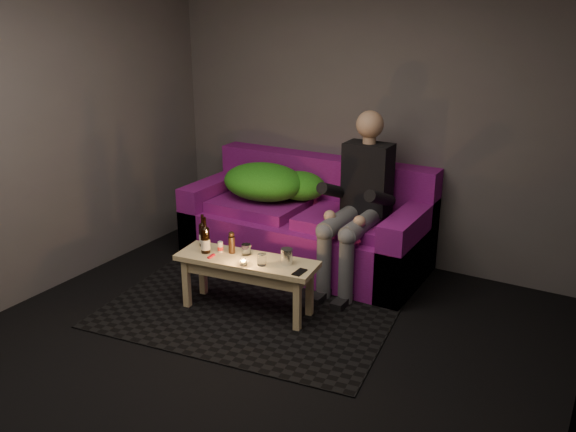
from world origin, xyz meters
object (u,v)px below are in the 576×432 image
object	(u,v)px
coffee_table	(247,268)
beer_bottle_a	(203,234)
sofa	(308,227)
person	(358,198)
beer_bottle_b	(205,240)
steel_cup	(287,257)

from	to	relation	value
coffee_table	beer_bottle_a	world-z (taller)	beer_bottle_a
coffee_table	sofa	bearing A→B (deg)	93.26
coffee_table	person	bearing A→B (deg)	61.67
sofa	beer_bottle_b	xyz separation A→B (m)	(-0.27, -1.16, 0.22)
beer_bottle_a	steel_cup	xyz separation A→B (m)	(0.76, 0.02, -0.04)
sofa	beer_bottle_a	world-z (taller)	sofa
person	beer_bottle_b	distance (m)	1.31
steel_cup	person	bearing A→B (deg)	78.08
beer_bottle_b	steel_cup	xyz separation A→B (m)	(0.65, 0.12, -0.05)
person	coffee_table	bearing A→B (deg)	-118.33
person	coffee_table	size ratio (longest dim) A/B	1.29
person	beer_bottle_b	world-z (taller)	person
person	beer_bottle_a	world-z (taller)	person
beer_bottle_b	steel_cup	distance (m)	0.67
coffee_table	beer_bottle_a	size ratio (longest dim) A/B	4.34
beer_bottle_b	steel_cup	bearing A→B (deg)	10.56
beer_bottle_a	steel_cup	world-z (taller)	beer_bottle_a
beer_bottle_a	beer_bottle_b	xyz separation A→B (m)	(0.10, -0.11, 0.01)
sofa	beer_bottle_b	distance (m)	1.21
sofa	beer_bottle_b	size ratio (longest dim) A/B	7.51
sofa	coffee_table	xyz separation A→B (m)	(0.06, -1.10, 0.03)
sofa	steel_cup	xyz separation A→B (m)	(0.38, -1.04, 0.17)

